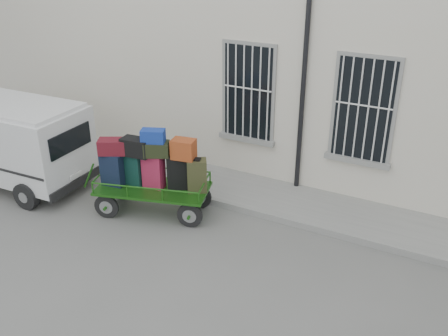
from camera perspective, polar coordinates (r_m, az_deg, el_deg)
ground at (r=10.22m, az=-2.68°, el=-8.24°), size 80.00×80.00×0.00m
building at (r=13.78m, az=9.08°, el=13.95°), size 24.00×5.15×6.00m
sidewalk at (r=11.86m, az=2.71°, el=-2.74°), size 24.00×1.70×0.15m
luggage_cart at (r=10.81m, az=-8.24°, el=-0.28°), size 2.89×1.73×1.97m
van at (r=13.12m, az=-23.71°, el=3.30°), size 4.24×2.03×2.10m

